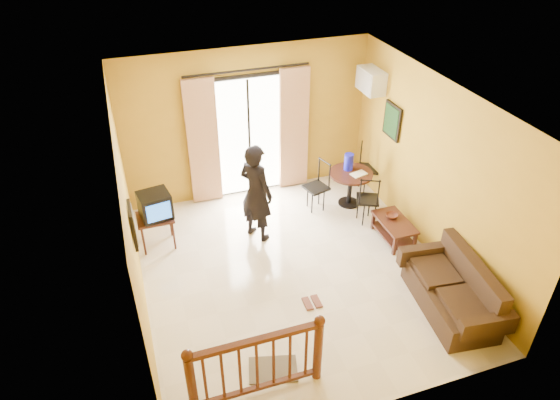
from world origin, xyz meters
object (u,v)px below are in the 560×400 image
object	(u,v)px
dining_table	(351,180)
standing_person	(256,193)
television	(155,205)
sofa	(454,292)
coffee_table	(394,227)

from	to	relation	value
dining_table	standing_person	distance (m)	1.96
television	sofa	xyz separation A→B (m)	(3.72, -2.75, -0.49)
standing_person	dining_table	bearing A→B (deg)	-112.09
dining_table	coffee_table	world-z (taller)	dining_table
dining_table	coffee_table	xyz separation A→B (m)	(0.24, -1.22, -0.27)
coffee_table	standing_person	world-z (taller)	standing_person
standing_person	television	bearing A→B (deg)	46.86
sofa	standing_person	bearing A→B (deg)	137.50
television	standing_person	bearing A→B (deg)	-18.83
television	coffee_table	distance (m)	3.91
coffee_table	television	bearing A→B (deg)	163.61
dining_table	coffee_table	bearing A→B (deg)	-78.81
coffee_table	sofa	world-z (taller)	sofa
dining_table	sofa	size ratio (longest dim) A/B	0.46
sofa	dining_table	bearing A→B (deg)	101.73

